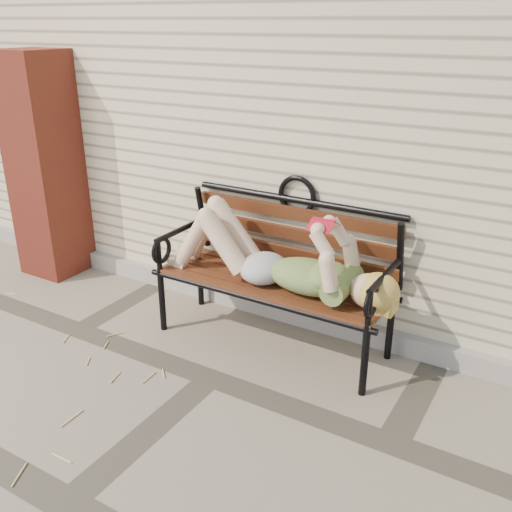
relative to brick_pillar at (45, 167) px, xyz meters
The scene contains 6 objects.
ground 2.62m from the brick_pillar, 18.06° to the right, with size 80.00×80.00×0.00m, color gray.
house_wall 3.26m from the brick_pillar, 44.37° to the left, with size 8.00×4.00×3.00m, color beige.
foundation_strip 2.49m from the brick_pillar, ahead, with size 8.00×0.10×0.15m, color gray.
brick_pillar is the anchor object (origin of this frame).
garden_bench 2.44m from the brick_pillar, ahead, with size 1.85×0.73×1.19m.
reading_woman 2.46m from the brick_pillar, ahead, with size 1.74×0.40×0.55m.
Camera 1 is at (1.91, -2.61, 2.23)m, focal length 40.00 mm.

